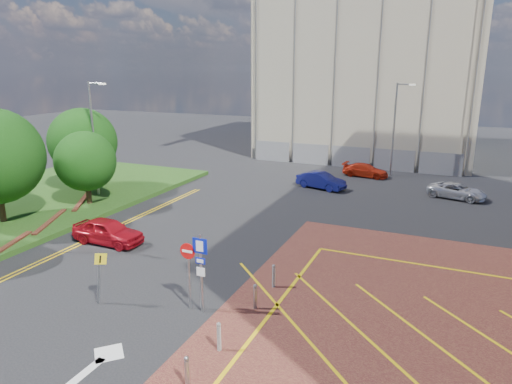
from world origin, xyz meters
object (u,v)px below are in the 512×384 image
Objects in this scene: lamp_back at (395,126)px; sign_cluster at (196,265)px; lamp_left_far at (94,135)px; car_red_left at (108,231)px; warning_sign at (100,272)px; tree_c at (85,161)px; car_blue_back at (321,180)px; car_silver_back at (457,191)px; car_red_back at (365,170)px; tree_d at (83,142)px.

sign_cluster is at bearing -97.97° from lamp_back.
car_red_left is (6.64, -6.73, -3.98)m from lamp_left_far.
warning_sign is at bearing -105.03° from lamp_back.
tree_c is 25.19m from lamp_back.
car_blue_back is at bearing 92.00° from sign_cluster.
tree_c is 1.22× the size of car_red_left.
tree_c is 1.22× the size of car_silver_back.
lamp_left_far is 24.46m from lamp_back.
car_silver_back is (7.38, -4.34, -0.01)m from car_red_back.
tree_c is 26.17m from car_silver_back.
warning_sign is 0.57× the size of car_blue_back.
lamp_left_far is 16.64m from warning_sign.
warning_sign is 6.94m from car_red_left.
tree_d is at bearing 144.42° from sign_cluster.
car_silver_back is at bearing 23.50° from lamp_left_far.
lamp_left_far is 1.00× the size of lamp_back.
warning_sign is at bearing -47.86° from lamp_left_far.
car_blue_back is (3.06, 21.30, -0.78)m from warning_sign.
sign_cluster is at bearing 16.20° from warning_sign.
lamp_left_far reaches higher than car_red_left.
tree_d is (-3.00, 3.00, 0.68)m from tree_c.
car_red_back is at bearing 47.08° from tree_c.
lamp_back reaches higher than sign_cluster.
tree_d is 25.47m from lamp_back.
warning_sign reaches higher than car_red_left.
car_red_back is (15.53, 16.70, -2.62)m from tree_c.
tree_d is at bearing 154.32° from lamp_left_far.
tree_d is at bearing 123.72° from car_silver_back.
tree_c is at bearing -45.00° from tree_d.
tree_d is at bearing 48.73° from car_red_left.
tree_d is at bearing 132.43° from car_blue_back.
sign_cluster is at bearing -177.45° from car_red_back.
sign_cluster is 1.42× the size of warning_sign.
lamp_back is at bearing -27.25° from car_red_left.
car_blue_back is (14.01, 9.19, -4.01)m from lamp_left_far.
tree_c reaches higher than car_red_back.
car_red_left is (-4.32, 5.38, -0.75)m from warning_sign.
tree_c is 16.53m from sign_cluster.
tree_d is 23.28m from car_red_back.
car_red_left is 0.99× the size of car_silver_back.
car_red_left is 1.02× the size of car_red_back.
warning_sign is (10.03, -10.11, -1.76)m from tree_c.
car_blue_back is at bearing 110.66° from car_silver_back.
warning_sign is (10.95, -12.11, -3.23)m from lamp_left_far.
tree_c reaches higher than car_silver_back.
car_blue_back is at bearing 81.84° from warning_sign.
tree_c is 2.65m from lamp_left_far.
lamp_left_far is 10.26m from car_red_left.
warning_sign reaches higher than car_silver_back.
car_silver_back is (12.88, 22.47, -0.87)m from warning_sign.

